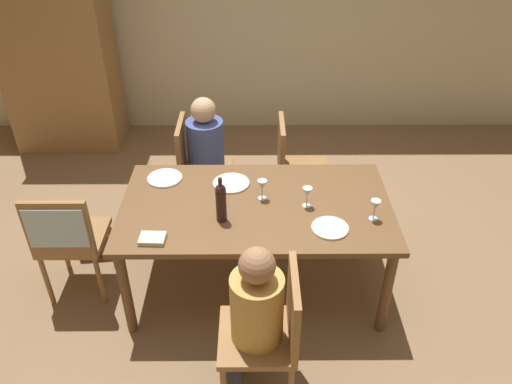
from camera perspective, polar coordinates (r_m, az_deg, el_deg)
The scene contains 19 objects.
ground_plane at distance 3.96m, azimuth 0.00°, elevation -10.20°, with size 10.00×10.00×0.00m, color #846647.
rear_room_partition at distance 5.72m, azimuth -0.17°, elevation 19.97°, with size 6.40×0.12×2.70m, color beige.
armoire_cabinet at distance 5.72m, azimuth -21.70°, elevation 15.01°, with size 1.18×0.62×2.18m.
dining_table at distance 3.52m, azimuth 0.00°, elevation -2.38°, with size 1.86×1.03×0.75m.
chair_near at distance 2.96m, azimuth 1.85°, elevation -15.09°, with size 0.44×0.44×0.92m.
chair_far_left at distance 4.37m, azimuth -6.72°, elevation 3.21°, with size 0.44×0.44×0.92m.
chair_far_right at distance 4.36m, azimuth 4.30°, elevation 3.26°, with size 0.44×0.44×0.92m.
chair_left_end at distance 3.71m, azimuth -20.76°, elevation -4.44°, with size 0.44×0.46×0.92m.
person_woman_host at distance 2.88m, azimuth -0.42°, elevation -13.67°, with size 0.34×0.30×1.11m.
person_man_bearded at distance 4.30m, azimuth -5.33°, elevation 4.64°, with size 0.35×0.31×1.14m.
wine_bottle_tall_green at distance 3.25m, azimuth -3.97°, elevation -1.06°, with size 0.07×0.07×0.33m.
wine_glass_near_left at distance 3.47m, azimuth 0.70°, elevation 0.71°, with size 0.07×0.07×0.15m.
wine_glass_centre at distance 3.37m, azimuth 13.30°, elevation -1.53°, with size 0.07×0.07×0.15m.
wine_glass_near_right at distance 3.41m, azimuth 5.80°, elevation -0.12°, with size 0.07×0.07×0.15m.
dinner_plate_host at distance 3.68m, azimuth -2.81°, elevation 1.01°, with size 0.27×0.27×0.01m, color silver.
dinner_plate_guest_left at distance 3.29m, azimuth 8.35°, elevation -4.04°, with size 0.24×0.24×0.01m, color white.
dinner_plate_guest_right at distance 3.79m, azimuth -10.26°, elevation 1.55°, with size 0.26×0.26×0.01m, color white.
folded_napkin at distance 3.22m, azimuth -11.61°, elevation -5.18°, with size 0.16×0.12×0.03m, color beige.
handbag at distance 4.34m, azimuth -17.66°, elevation -5.51°, with size 0.28×0.12×0.22m, color brown.
Camera 1 is at (-0.02, -2.81, 2.79)m, focal length 35.45 mm.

